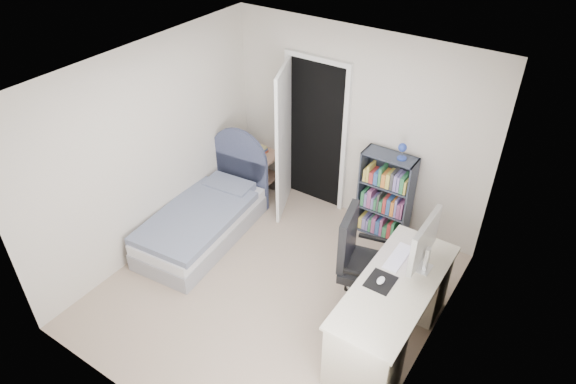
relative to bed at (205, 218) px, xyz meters
The scene contains 8 objects.
room_shell 1.64m from the bed, 14.67° to the right, with size 3.50×3.70×2.60m.
door 1.53m from the bed, 65.27° to the left, with size 0.92×0.78×2.06m.
bed is the anchor object (origin of this frame).
nightstand 1.26m from the bed, 91.75° to the left, with size 0.44×0.44×0.64m.
floor_lamp 1.40m from the bed, 82.88° to the left, with size 0.22×0.22×1.52m.
bookcase 2.25m from the bed, 34.67° to the left, with size 0.64×0.28×1.36m.
desk 2.66m from the bed, ahead, with size 0.67×1.66×1.36m.
office_chair 2.17m from the bed, ahead, with size 0.66×0.68×1.21m.
Camera 1 is at (2.41, -3.31, 4.23)m, focal length 32.00 mm.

